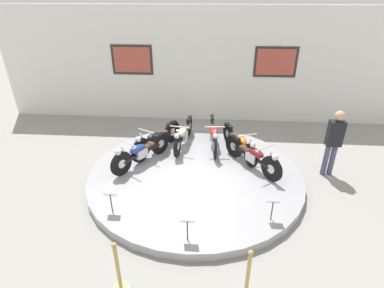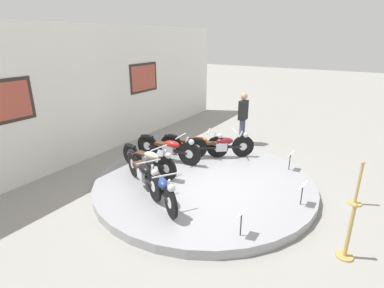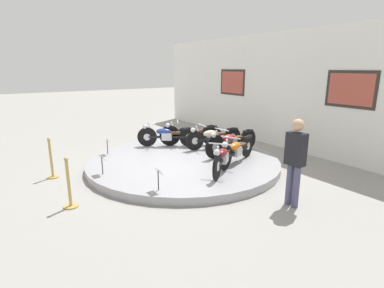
{
  "view_description": "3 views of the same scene",
  "coord_description": "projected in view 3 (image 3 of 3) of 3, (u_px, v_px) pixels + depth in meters",
  "views": [
    {
      "loc": [
        0.37,
        -6.31,
        4.31
      ],
      "look_at": [
        -0.09,
        0.06,
        0.94
      ],
      "focal_mm": 28.0,
      "sensor_mm": 36.0,
      "label": 1
    },
    {
      "loc": [
        -5.79,
        -3.21,
        3.48
      ],
      "look_at": [
        0.13,
        0.43,
        0.97
      ],
      "focal_mm": 28.0,
      "sensor_mm": 36.0,
      "label": 2
    },
    {
      "loc": [
        6.82,
        -4.27,
        2.67
      ],
      "look_at": [
        0.26,
        0.1,
        0.65
      ],
      "focal_mm": 28.0,
      "sensor_mm": 36.0,
      "label": 3
    }
  ],
  "objects": [
    {
      "name": "info_placard_front_left",
      "position": [
        107.0,
        142.0,
        8.73
      ],
      "size": [
        0.26,
        0.11,
        0.51
      ],
      "color": "#333338",
      "rests_on": "display_platform"
    },
    {
      "name": "motorcycle_blue",
      "position": [
        167.0,
        135.0,
        9.59
      ],
      "size": [
        1.16,
        1.66,
        0.79
      ],
      "color": "black",
      "rests_on": "display_platform"
    },
    {
      "name": "stanchion_post_right_of_entry",
      "position": [
        69.0,
        191.0,
        5.83
      ],
      "size": [
        0.28,
        0.28,
        1.02
      ],
      "color": "tan",
      "rests_on": "ground_plane"
    },
    {
      "name": "motorcycle_black",
      "position": [
        189.0,
        133.0,
        9.73
      ],
      "size": [
        1.04,
        1.79,
        0.81
      ],
      "color": "black",
      "rests_on": "display_platform"
    },
    {
      "name": "back_wall",
      "position": [
        282.0,
        91.0,
        10.09
      ],
      "size": [
        14.0,
        0.22,
        3.82
      ],
      "color": "white",
      "rests_on": "ground_plane"
    },
    {
      "name": "display_platform",
      "position": [
        184.0,
        162.0,
        8.43
      ],
      "size": [
        5.29,
        5.29,
        0.2
      ],
      "primitive_type": "cylinder",
      "color": "#99999E",
      "rests_on": "ground_plane"
    },
    {
      "name": "info_placard_front_right",
      "position": [
        158.0,
        173.0,
        6.14
      ],
      "size": [
        0.26,
        0.11,
        0.51
      ],
      "color": "#333338",
      "rests_on": "display_platform"
    },
    {
      "name": "ground_plane",
      "position": [
        184.0,
        165.0,
        8.45
      ],
      "size": [
        60.0,
        60.0,
        0.0
      ],
      "primitive_type": "plane",
      "color": "gray"
    },
    {
      "name": "info_placard_front_centre",
      "position": [
        102.0,
        159.0,
        7.08
      ],
      "size": [
        0.26,
        0.11,
        0.51
      ],
      "color": "#333338",
      "rests_on": "display_platform"
    },
    {
      "name": "visitor_standing",
      "position": [
        295.0,
        158.0,
        5.73
      ],
      "size": [
        0.36,
        0.23,
        1.75
      ],
      "color": "#4C4C6B",
      "rests_on": "ground_plane"
    },
    {
      "name": "motorcycle_cream",
      "position": [
        213.0,
        137.0,
        9.39
      ],
      "size": [
        0.54,
        1.94,
        0.78
      ],
      "color": "black",
      "rests_on": "display_platform"
    },
    {
      "name": "motorcycle_maroon",
      "position": [
        223.0,
        156.0,
        7.3
      ],
      "size": [
        1.25,
        1.6,
        0.79
      ],
      "color": "black",
      "rests_on": "display_platform"
    },
    {
      "name": "motorcycle_red",
      "position": [
        231.0,
        141.0,
        8.69
      ],
      "size": [
        0.54,
        2.02,
        0.81
      ],
      "color": "black",
      "rests_on": "display_platform"
    },
    {
      "name": "stanchion_post_left_of_entry",
      "position": [
        52.0,
        164.0,
        7.41
      ],
      "size": [
        0.28,
        0.28,
        1.02
      ],
      "color": "tan",
      "rests_on": "ground_plane"
    },
    {
      "name": "motorcycle_orange",
      "position": [
        237.0,
        149.0,
        7.9
      ],
      "size": [
        0.82,
        1.84,
        0.79
      ],
      "color": "black",
      "rests_on": "display_platform"
    }
  ]
}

